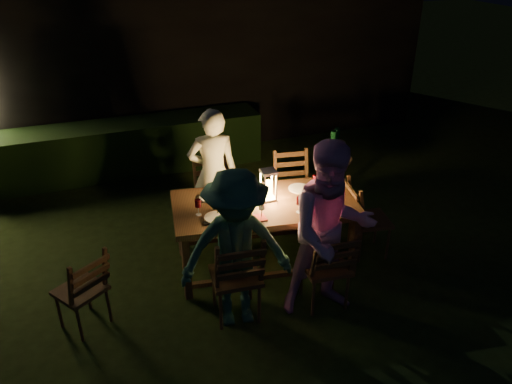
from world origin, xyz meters
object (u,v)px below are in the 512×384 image
object	(u,v)px
person_opp_left	(236,251)
ice_bucket	(334,150)
bottle_bucket_b	(336,145)
lantern	(268,187)
bottle_bucket_a	(332,148)
chair_near_left	(236,290)
chair_far_left	(215,213)
chair_end	(367,231)
bottle_table	(242,193)
person_house_side	(213,174)
person_opp_right	(331,231)
chair_far_right	(293,204)
chair_near_right	(325,279)
chair_spare	(84,303)
side_table	(333,163)
dining_table	(265,209)

from	to	relation	value
person_opp_left	ice_bucket	distance (m)	2.69
bottle_bucket_b	lantern	bearing A→B (deg)	-142.43
person_opp_left	bottle_bucket_a	size ratio (longest dim) A/B	5.03
chair_near_left	chair_far_left	bearing A→B (deg)	87.20
ice_bucket	chair_near_left	bearing A→B (deg)	-137.84
chair_far_left	chair_end	world-z (taller)	chair_far_left
bottle_table	chair_end	bearing A→B (deg)	-8.28
person_house_side	person_opp_right	bearing A→B (deg)	118.76
ice_bucket	lantern	bearing A→B (deg)	-142.48
person_house_side	chair_far_right	bearing A→B (deg)	177.18
chair_end	person_house_side	distance (m)	1.94
ice_bucket	chair_end	bearing A→B (deg)	-98.81
chair_far_left	person_house_side	world-z (taller)	person_house_side
chair_far_left	bottle_bucket_b	xyz separation A→B (m)	(1.80, 0.30, 0.54)
bottle_table	chair_near_right	bearing A→B (deg)	-55.99
chair_spare	bottle_bucket_b	xyz separation A→B (m)	(3.42, 1.46, 0.56)
bottle_bucket_a	bottle_bucket_b	world-z (taller)	same
chair_far_right	chair_spare	bearing A→B (deg)	30.63
person_house_side	lantern	bearing A→B (deg)	123.00
bottle_bucket_b	side_table	bearing A→B (deg)	-141.34
dining_table	bottle_table	world-z (taller)	bottle_table
chair_spare	person_opp_right	bearing A→B (deg)	-47.01
chair_far_right	person_opp_left	xyz separation A→B (m)	(-1.22, -1.43, 0.50)
bottle_table	ice_bucket	bearing A→B (deg)	32.25
chair_near_left	chair_end	bearing A→B (deg)	21.82
person_house_side	bottle_table	xyz separation A→B (m)	(0.08, -0.84, 0.14)
chair_near_right	ice_bucket	size ratio (longest dim) A/B	3.27
lantern	bottle_bucket_b	distance (m)	1.78
lantern	ice_bucket	size ratio (longest dim) A/B	1.17
chair_near_right	ice_bucket	xyz separation A→B (m)	(1.08, 1.91, 0.49)
chair_near_left	chair_near_right	size ratio (longest dim) A/B	1.05
bottle_table	ice_bucket	distance (m)	1.97
dining_table	ice_bucket	xyz separation A→B (m)	(1.41, 1.08, 0.05)
chair_spare	person_house_side	distance (m)	2.10
chair_end	person_opp_left	size ratio (longest dim) A/B	0.60
chair_near_left	chair_far_left	size ratio (longest dim) A/B	1.04
person_house_side	bottle_bucket_a	world-z (taller)	person_house_side
bottle_bucket_b	chair_far_right	bearing A→B (deg)	-151.37
dining_table	chair_far_right	size ratio (longest dim) A/B	2.07
dining_table	chair_near_left	size ratio (longest dim) A/B	2.02
chair_far_left	chair_end	bearing A→B (deg)	152.47
dining_table	person_opp_right	xyz separation A→B (m)	(0.33, -0.88, 0.16)
chair_end	chair_far_left	bearing A→B (deg)	-112.76
ice_bucket	bottle_bucket_b	world-z (taller)	bottle_bucket_b
chair_near_left	side_table	distance (m)	2.67
chair_end	person_house_side	world-z (taller)	person_house_side
chair_near_right	chair_end	bearing A→B (deg)	41.20
chair_spare	ice_bucket	distance (m)	3.69
chair_far_right	chair_end	size ratio (longest dim) A/B	1.03
person_opp_right	bottle_table	bearing A→B (deg)	130.49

